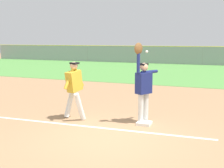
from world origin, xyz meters
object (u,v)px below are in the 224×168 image
Objects in this scene: runner at (74,86)px; fielder at (143,84)px; parked_car_red at (172,56)px; baseball at (147,52)px; parked_car_blue at (126,54)px; first_base at (144,123)px.

fielder is at bearing 23.71° from runner.
runner is 23.92m from parked_car_red.
parked_car_blue is (-9.32, 24.45, -1.36)m from baseball.
parked_car_blue is at bearing 119.31° from runner.
runner is at bearing -171.47° from baseball.
runner is (-2.11, -0.20, 0.96)m from first_base.
fielder is 0.92m from baseball.
runner is 2.38m from baseball.
baseball is (2.11, 0.32, 1.04)m from runner.
parked_car_red is at bearing 99.31° from baseball.
parked_car_red is (-3.85, 23.66, 0.63)m from first_base.
parked_car_red is at bearing 99.25° from first_base.
first_base is 5.14× the size of baseball.
parked_car_red is (5.46, -0.92, 0.00)m from parked_car_blue.
parked_car_blue is (-9.21, 24.40, -0.45)m from fielder.
fielder is 1.33× the size of runner.
runner reaches higher than parked_car_red.
fielder is 0.51× the size of parked_car_blue.
parked_car_blue is 0.97× the size of parked_car_red.
baseball is (0.11, -0.06, 0.92)m from fielder.
baseball reaches higher than runner.
first_base is 0.17× the size of fielder.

